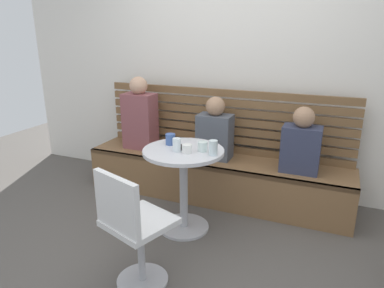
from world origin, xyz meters
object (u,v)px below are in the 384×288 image
object	(u,v)px
booth_bench	(214,178)
person_adult	(140,117)
person_child_middle	(301,144)
cup_ceramic_white	(187,149)
cafe_table	(184,174)
cup_glass_tall	(213,148)
cup_mug_blue	(170,139)
phone_on_table	(181,147)
cup_glass_short	(203,146)
person_child_left	(215,132)
white_chair	(132,226)
cup_water_clear	(177,145)

from	to	relation	value
booth_bench	person_adult	bearing A→B (deg)	179.03
person_child_middle	cup_ceramic_white	distance (m)	1.09
booth_bench	cafe_table	world-z (taller)	cafe_table
cafe_table	cup_glass_tall	size ratio (longest dim) A/B	6.17
cafe_table	cup_mug_blue	world-z (taller)	cup_mug_blue
person_adult	phone_on_table	bearing A→B (deg)	-39.45
person_child_middle	cup_glass_short	world-z (taller)	person_child_middle
cup_glass_tall	cup_glass_short	world-z (taller)	cup_glass_tall
cafe_table	person_child_middle	world-z (taller)	person_child_middle
cafe_table	person_child_left	bearing A→B (deg)	87.23
white_chair	phone_on_table	xyz separation A→B (m)	(-0.03, 0.84, 0.28)
person_adult	cafe_table	bearing A→B (deg)	-39.73
cup_glass_short	phone_on_table	world-z (taller)	cup_glass_short
person_child_left	cup_mug_blue	world-z (taller)	person_child_left
person_child_middle	cup_mug_blue	xyz separation A→B (m)	(-1.03, -0.57, 0.08)
person_child_left	phone_on_table	world-z (taller)	person_child_left
cafe_table	cup_water_clear	xyz separation A→B (m)	(-0.03, -0.06, 0.28)
person_adult	person_child_left	size ratio (longest dim) A/B	1.24
cup_glass_tall	white_chair	bearing A→B (deg)	-109.57
person_adult	person_child_middle	bearing A→B (deg)	-1.15
person_child_middle	cup_glass_short	xyz separation A→B (m)	(-0.71, -0.63, 0.07)
person_child_left	cup_ceramic_white	distance (m)	0.76
cafe_table	cup_glass_tall	xyz separation A→B (m)	(0.27, -0.03, 0.28)
phone_on_table	cup_water_clear	bearing A→B (deg)	-95.53
person_child_middle	cup_mug_blue	distance (m)	1.18
person_adult	cup_mug_blue	world-z (taller)	person_adult
white_chair	cup_water_clear	distance (m)	0.82
person_child_left	cup_glass_short	size ratio (longest dim) A/B	7.86
booth_bench	cup_mug_blue	bearing A→B (deg)	-108.56
cafe_table	cup_glass_short	bearing A→B (deg)	8.53
person_adult	person_child_left	distance (m)	0.86
cafe_table	white_chair	distance (m)	0.81
person_adult	cup_ceramic_white	distance (m)	1.16
white_chair	phone_on_table	distance (m)	0.89
person_adult	cup_glass_tall	distance (m)	1.31
booth_bench	cup_ceramic_white	distance (m)	0.92
booth_bench	person_child_left	distance (m)	0.50
white_chair	cup_ceramic_white	bearing A→B (deg)	85.10
cafe_table	person_adult	bearing A→B (deg)	140.27
cup_glass_tall	phone_on_table	xyz separation A→B (m)	(-0.31, 0.07, -0.06)
cup_glass_short	cup_ceramic_white	bearing A→B (deg)	-138.93
booth_bench	cup_glass_tall	bearing A→B (deg)	-71.89
cafe_table	cup_glass_tall	bearing A→B (deg)	-6.86
person_child_left	person_child_middle	world-z (taller)	person_child_left
booth_bench	cup_water_clear	xyz separation A→B (m)	(-0.07, -0.73, 0.57)
person_adult	cup_glass_tall	bearing A→B (deg)	-33.22
white_chair	cup_glass_tall	distance (m)	0.89
cup_ceramic_white	person_adult	bearing A→B (deg)	139.75
person_adult	cup_glass_tall	world-z (taller)	person_adult
person_adult	white_chair	bearing A→B (deg)	-61.21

